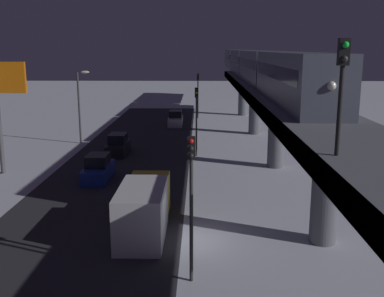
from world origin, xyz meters
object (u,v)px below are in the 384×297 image
object	(u,v)px
traffic_light_far	(198,89)
rail_signal	(342,77)
subway_train	(251,63)
box_truck	(144,207)
sedan_silver	(175,119)
sedan_blue	(98,169)
sedan_black	(118,146)
traffic_light_near	(191,189)
traffic_light_mid	(196,112)

from	to	relation	value
traffic_light_far	rail_signal	bearing A→B (deg)	95.90
traffic_light_far	subway_train	bearing A→B (deg)	139.21
box_truck	sedan_silver	bearing A→B (deg)	-89.67
rail_signal	sedan_blue	xyz separation A→B (m)	(12.63, -18.11, -8.18)
sedan_black	subway_train	bearing A→B (deg)	-129.94
subway_train	sedan_silver	size ratio (longest dim) A/B	17.35
sedan_blue	traffic_light_near	world-z (taller)	traffic_light_near
traffic_light_mid	sedan_black	bearing A→B (deg)	-5.09
traffic_light_near	traffic_light_far	bearing A→B (deg)	-90.00
traffic_light_far	sedan_blue	bearing A→B (deg)	76.63
box_truck	traffic_light_mid	distance (m)	18.42
subway_train	sedan_silver	xyz separation A→B (m)	(9.68, 0.46, -7.23)
subway_train	rail_signal	distance (m)	43.87
subway_train	traffic_light_mid	distance (m)	19.35
box_truck	traffic_light_near	distance (m)	6.81
traffic_light_near	traffic_light_mid	distance (m)	23.56
rail_signal	traffic_light_mid	distance (m)	27.04
traffic_light_near	box_truck	bearing A→B (deg)	-64.13
sedan_silver	box_truck	world-z (taller)	box_truck
rail_signal	traffic_light_near	bearing A→B (deg)	-26.41
rail_signal	traffic_light_far	xyz separation A→B (m)	(5.13, -49.67, -4.78)
sedan_blue	traffic_light_far	world-z (taller)	traffic_light_far
sedan_black	traffic_light_near	xyz separation A→B (m)	(-7.50, 24.23, 3.40)
sedan_blue	traffic_light_near	bearing A→B (deg)	115.74
subway_train	traffic_light_far	xyz separation A→B (m)	(6.78, -5.85, -3.83)
rail_signal	traffic_light_far	world-z (taller)	rail_signal
box_truck	sedan_blue	bearing A→B (deg)	-64.34
sedan_silver	traffic_light_mid	size ratio (longest dim) A/B	0.67
sedan_black	traffic_light_near	size ratio (longest dim) A/B	0.70
rail_signal	sedan_blue	size ratio (longest dim) A/B	0.89
sedan_silver	traffic_light_far	distance (m)	7.72
subway_train	traffic_light_mid	bearing A→B (deg)	69.07
subway_train	traffic_light_far	distance (m)	9.73
subway_train	sedan_blue	bearing A→B (deg)	60.97
sedan_black	sedan_blue	bearing A→B (deg)	90.00
sedan_black	box_truck	size ratio (longest dim) A/B	0.61
subway_train	traffic_light_near	distance (m)	42.01
box_truck	traffic_light_far	xyz separation A→B (m)	(-2.70, -41.56, 2.85)
sedan_blue	traffic_light_mid	size ratio (longest dim) A/B	0.71
sedan_silver	traffic_light_mid	world-z (taller)	traffic_light_mid
rail_signal	traffic_light_near	distance (m)	7.46
sedan_blue	sedan_black	bearing A→B (deg)	-90.00
sedan_black	traffic_light_far	distance (m)	24.33
sedan_black	sedan_blue	xyz separation A→B (m)	(0.00, 8.67, 0.00)
sedan_black	sedan_silver	bearing A→B (deg)	-105.49
subway_train	traffic_light_near	bearing A→B (deg)	80.68
subway_train	rail_signal	bearing A→B (deg)	87.86
traffic_light_mid	traffic_light_far	size ratio (longest dim) A/B	1.00
sedan_silver	sedan_blue	distance (m)	25.68
rail_signal	box_truck	bearing A→B (deg)	-46.02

